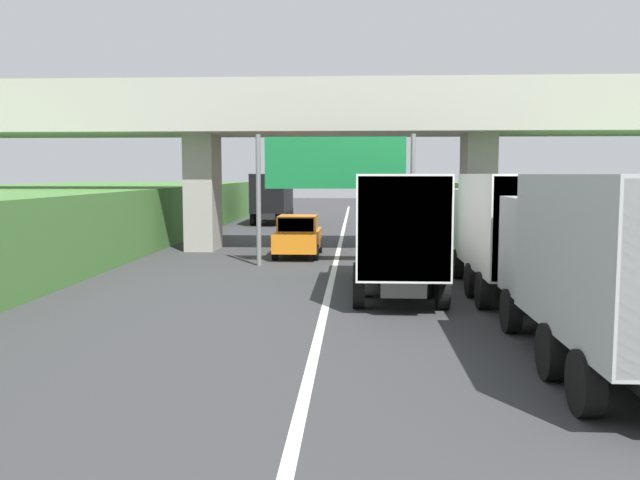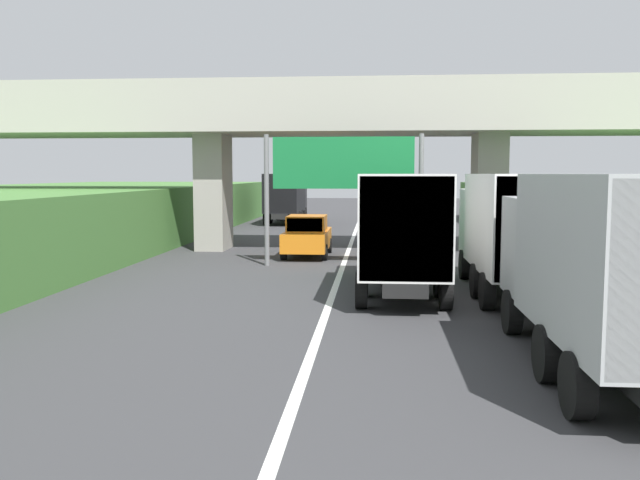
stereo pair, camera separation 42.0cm
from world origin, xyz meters
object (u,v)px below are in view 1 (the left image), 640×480
object	(u,v)px
truck_white	(507,227)
truck_silver	(607,262)
truck_black	(273,195)
speed_limit_sign	(633,257)
construction_barrel_3	(606,305)
construction_barrel_4	(561,280)
truck_green	(396,227)
construction_barrel_5	(530,263)
overhead_highway_sign	(335,170)
car_orange	(298,236)

from	to	relation	value
truck_white	truck_silver	xyz separation A→B (m)	(0.02, -7.64, 0.00)
truck_black	speed_limit_sign	bearing A→B (deg)	-67.78
construction_barrel_3	construction_barrel_4	size ratio (longest dim) A/B	1.00
truck_green	construction_barrel_5	distance (m)	5.96
truck_black	truck_silver	world-z (taller)	same
truck_silver	truck_black	bearing A→B (deg)	106.20
truck_green	construction_barrel_5	size ratio (longest dim) A/B	8.11
construction_barrel_5	construction_barrel_3	bearing A→B (deg)	-90.87
truck_green	truck_white	distance (m)	3.17
truck_green	truck_silver	bearing A→B (deg)	-67.14
overhead_highway_sign	speed_limit_sign	size ratio (longest dim) A/B	2.64
truck_white	construction_barrel_5	size ratio (longest dim) A/B	8.11
construction_barrel_5	construction_barrel_4	bearing A→B (deg)	-90.90
overhead_highway_sign	construction_barrel_4	size ratio (longest dim) A/B	6.53
construction_barrel_3	construction_barrel_4	world-z (taller)	same
construction_barrel_5	truck_black	bearing A→B (deg)	115.89
speed_limit_sign	car_orange	size ratio (longest dim) A/B	0.54
truck_white	truck_silver	size ratio (longest dim) A/B	1.00
truck_white	car_orange	size ratio (longest dim) A/B	1.78
overhead_highway_sign	truck_white	bearing A→B (deg)	-46.99
truck_black	construction_barrel_5	bearing A→B (deg)	-64.11
truck_green	construction_barrel_4	distance (m)	4.86
car_orange	construction_barrel_4	distance (m)	11.97
truck_black	construction_barrel_4	size ratio (longest dim) A/B	8.11
truck_green	car_orange	distance (m)	9.26
truck_black	truck_white	xyz separation A→B (m)	(10.13, -27.31, 0.00)
truck_black	car_orange	bearing A→B (deg)	-79.82
overhead_highway_sign	construction_barrel_5	world-z (taller)	overhead_highway_sign
speed_limit_sign	truck_green	world-z (taller)	truck_green
speed_limit_sign	truck_white	size ratio (longest dim) A/B	0.31
construction_barrel_4	construction_barrel_5	size ratio (longest dim) A/B	1.00
truck_silver	construction_barrel_4	xyz separation A→B (m)	(1.43, 7.33, -1.47)
construction_barrel_4	construction_barrel_5	bearing A→B (deg)	89.10
truck_silver	construction_barrel_5	size ratio (longest dim) A/B	8.11
construction_barrel_5	truck_white	bearing A→B (deg)	-114.37
truck_silver	construction_barrel_4	world-z (taller)	truck_silver
overhead_highway_sign	construction_barrel_5	bearing A→B (deg)	-17.97
construction_barrel_4	construction_barrel_5	world-z (taller)	same
truck_green	construction_barrel_5	xyz separation A→B (m)	(4.68, 3.39, -1.47)
overhead_highway_sign	truck_green	distance (m)	6.09
truck_black	truck_silver	size ratio (longest dim) A/B	1.00
truck_black	construction_barrel_3	xyz separation A→B (m)	(11.53, -31.26, -1.47)
truck_silver	car_orange	distance (m)	17.45
construction_barrel_4	speed_limit_sign	bearing A→B (deg)	-73.20
truck_black	construction_barrel_5	size ratio (longest dim) A/B	8.11
speed_limit_sign	truck_silver	distance (m)	5.09
speed_limit_sign	construction_barrel_5	xyz separation A→B (m)	(-0.79, 6.44, -1.02)
car_orange	construction_barrel_3	xyz separation A→B (m)	(8.13, -12.37, -0.40)
overhead_highway_sign	construction_barrel_4	xyz separation A→B (m)	(6.56, -5.79, -3.11)
car_orange	construction_barrel_5	world-z (taller)	car_orange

